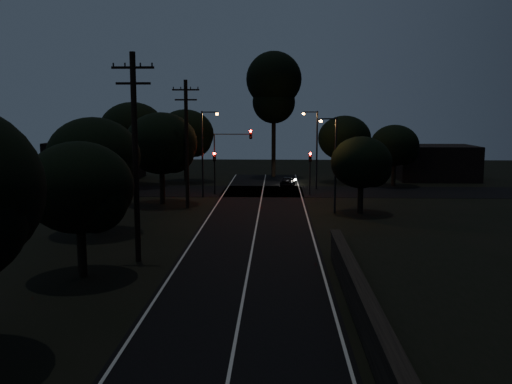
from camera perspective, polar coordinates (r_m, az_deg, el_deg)
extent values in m
cube|color=black|center=(37.45, -0.11, -4.21)|extent=(8.00, 70.00, 0.02)
cube|color=black|center=(57.14, 0.67, 0.07)|extent=(60.00, 8.00, 0.02)
cube|color=beige|center=(37.44, -0.11, -4.18)|extent=(0.12, 70.00, 0.01)
cube|color=beige|center=(37.77, -5.82, -4.12)|extent=(0.12, 70.00, 0.01)
cube|color=beige|center=(37.49, 5.64, -4.21)|extent=(0.12, 70.00, 0.01)
cube|color=black|center=(19.25, 11.80, -14.16)|extent=(0.40, 26.00, 1.50)
cube|color=black|center=(18.97, 11.87, -11.92)|extent=(0.55, 26.00, 0.10)
cube|color=black|center=(20.15, 21.66, -14.00)|extent=(6.50, 26.00, 1.20)
cylinder|color=black|center=(30.58, -11.96, 3.25)|extent=(0.30, 0.30, 11.00)
cube|color=black|center=(30.56, -12.23, 12.07)|extent=(2.20, 0.12, 0.12)
cube|color=black|center=(30.51, -12.18, 10.57)|extent=(1.80, 0.12, 0.12)
cylinder|color=black|center=(47.23, -6.95, 4.71)|extent=(0.30, 0.30, 10.50)
cube|color=black|center=(47.18, -7.05, 10.11)|extent=(2.20, 0.12, 0.12)
cube|color=black|center=(47.16, -7.03, 9.14)|extent=(1.80, 0.12, 0.12)
cylinder|color=black|center=(28.98, -17.02, -5.76)|extent=(0.44, 0.44, 2.44)
ellipsoid|color=black|center=(28.41, -17.28, 0.45)|extent=(5.18, 5.18, 4.41)
sphere|color=black|center=(27.71, -15.82, -0.76)|extent=(3.11, 3.11, 3.11)
cylinder|color=black|center=(39.02, -15.72, -1.94)|extent=(0.44, 0.44, 2.79)
ellipsoid|color=black|center=(38.57, -15.93, 3.42)|extent=(6.03, 6.03, 5.13)
sphere|color=black|center=(37.73, -14.65, 2.45)|extent=(3.62, 3.62, 3.62)
cylinder|color=black|center=(49.99, -9.35, 0.48)|extent=(0.44, 0.44, 2.92)
ellipsoid|color=black|center=(49.64, -9.45, 4.83)|extent=(6.23, 6.23, 5.29)
sphere|color=black|center=(48.86, -8.33, 4.07)|extent=(3.74, 3.74, 3.74)
cylinder|color=black|center=(65.72, -7.03, 2.37)|extent=(0.44, 0.44, 3.02)
ellipsoid|color=black|center=(65.45, -7.08, 5.81)|extent=(6.47, 6.47, 5.50)
sphere|color=black|center=(64.66, -6.17, 5.22)|extent=(3.88, 3.88, 3.88)
cylinder|color=black|center=(62.81, -12.12, 2.14)|extent=(0.44, 0.44, 3.34)
ellipsoid|color=black|center=(62.53, -12.23, 6.06)|extent=(7.02, 7.02, 5.97)
sphere|color=black|center=(61.58, -11.26, 5.41)|extent=(4.21, 4.21, 4.21)
cylinder|color=black|center=(65.34, 8.77, 2.19)|extent=(0.44, 0.44, 2.76)
ellipsoid|color=black|center=(65.07, 8.84, 5.35)|extent=(5.93, 5.93, 5.04)
sphere|color=black|center=(64.64, 9.81, 4.78)|extent=(3.56, 3.56, 3.56)
cylinder|color=black|center=(63.19, 13.59, 1.71)|extent=(0.44, 0.44, 2.42)
ellipsoid|color=black|center=(62.94, 13.69, 4.56)|extent=(5.17, 5.17, 4.39)
sphere|color=black|center=(62.65, 14.58, 4.04)|extent=(3.10, 3.10, 3.10)
cylinder|color=black|center=(45.56, 10.39, -0.71)|extent=(0.44, 0.44, 2.25)
ellipsoid|color=black|center=(45.22, 10.48, 2.94)|extent=(4.77, 4.77, 4.05)
sphere|color=black|center=(44.92, 11.61, 2.27)|extent=(2.86, 2.86, 2.86)
cylinder|color=black|center=(69.67, 1.77, 4.93)|extent=(0.50, 0.50, 8.31)
sphere|color=black|center=(69.67, 1.80, 11.22)|extent=(6.65, 6.65, 6.65)
sphere|color=black|center=(69.57, 1.79, 8.98)|extent=(5.14, 5.14, 5.14)
cube|color=black|center=(70.16, -15.69, 3.06)|extent=(10.00, 8.00, 4.40)
cube|color=black|center=(70.32, 17.45, 2.83)|extent=(9.00, 7.00, 4.00)
cylinder|color=black|center=(55.26, -4.16, 1.43)|extent=(0.12, 0.12, 3.20)
cube|color=black|center=(55.06, -4.18, 3.55)|extent=(0.28, 0.22, 0.90)
sphere|color=#FF0705|center=(54.91, -4.20, 3.85)|extent=(0.22, 0.22, 0.22)
cylinder|color=black|center=(55.02, 5.41, 1.39)|extent=(0.12, 0.12, 3.20)
cube|color=black|center=(54.82, 5.44, 3.52)|extent=(0.28, 0.22, 0.90)
sphere|color=#FF0705|center=(54.67, 5.45, 3.82)|extent=(0.22, 0.22, 0.22)
cylinder|color=black|center=(55.17, -4.17, 2.36)|extent=(0.12, 0.12, 5.00)
cube|color=black|center=(54.66, -0.53, 5.80)|extent=(0.28, 0.22, 0.90)
sphere|color=#FF0705|center=(54.52, -0.54, 6.11)|extent=(0.22, 0.22, 0.22)
cube|color=black|center=(54.77, -2.37, 5.80)|extent=(3.50, 0.08, 0.08)
cylinder|color=black|center=(53.16, -5.38, 3.76)|extent=(0.16, 0.16, 8.00)
cube|color=black|center=(52.93, -4.68, 7.97)|extent=(1.40, 0.10, 0.10)
cube|color=black|center=(52.85, -3.92, 7.92)|extent=(0.35, 0.22, 0.12)
sphere|color=orange|center=(52.85, -3.92, 7.82)|extent=(0.26, 0.26, 0.26)
cylinder|color=black|center=(58.84, 6.10, 4.16)|extent=(0.16, 0.16, 8.00)
cube|color=black|center=(58.66, 5.47, 7.97)|extent=(1.40, 0.10, 0.10)
cube|color=black|center=(58.62, 4.78, 7.93)|extent=(0.35, 0.22, 0.12)
sphere|color=orange|center=(58.62, 4.78, 7.83)|extent=(0.26, 0.26, 0.26)
cylinder|color=black|center=(44.99, 7.95, 2.61)|extent=(0.16, 0.16, 7.50)
cube|color=black|center=(44.74, 7.27, 7.28)|extent=(1.20, 0.10, 0.10)
cube|color=black|center=(44.69, 6.50, 7.22)|extent=(0.35, 0.22, 0.12)
sphere|color=orange|center=(44.69, 6.50, 7.10)|extent=(0.26, 0.26, 0.26)
imported|color=black|center=(61.03, 3.18, 1.07)|extent=(1.82, 3.34, 1.08)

